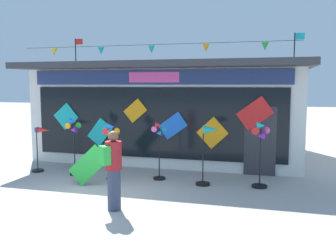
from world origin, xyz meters
name	(u,v)px	position (x,y,z in m)	size (l,w,h in m)	color
ground_plane	(82,199)	(0.00, 0.00, 0.00)	(80.00, 80.00, 0.00)	#ADAAA5
kite_shop_building	(176,110)	(0.65, 6.21, 1.68)	(9.29, 6.39, 4.47)	silver
wind_spinner_far_left	(41,144)	(-2.50, 2.17, 0.86)	(0.69, 0.35, 1.36)	black
wind_spinner_left	(73,135)	(-1.35, 2.05, 1.17)	(0.42, 0.30, 1.66)	black
wind_spinner_center_left	(112,142)	(-0.08, 1.86, 1.07)	(0.43, 0.33, 1.57)	black
wind_spinner_center_right	(159,144)	(1.17, 2.22, 0.99)	(0.37, 0.34, 1.60)	black
wind_spinner_right	(208,146)	(2.57, 1.98, 1.03)	(0.59, 0.38, 1.59)	black
wind_spinner_far_right	(260,145)	(3.89, 2.11, 1.11)	(0.45, 0.39, 1.70)	black
person_near_camera	(113,169)	(0.98, -0.48, 0.89)	(0.45, 0.47, 1.68)	#333D56
display_kite_on_ground	(89,165)	(-0.41, 1.13, 0.55)	(0.55, 0.03, 1.00)	green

